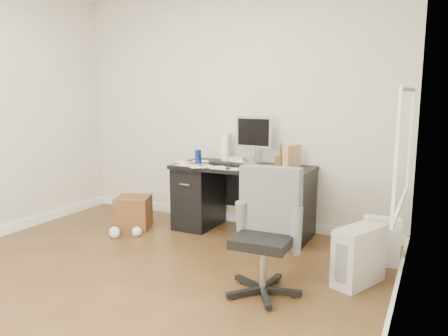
# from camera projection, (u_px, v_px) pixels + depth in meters

# --- Properties ---
(ground) EXTENTS (4.00, 4.00, 0.00)m
(ground) POSITION_uv_depth(u_px,v_px,m) (126.00, 284.00, 3.53)
(ground) COLOR #432B15
(ground) RESTS_ON ground
(room_shell) EXTENTS (4.02, 4.02, 2.71)m
(room_shell) POSITION_uv_depth(u_px,v_px,m) (123.00, 75.00, 3.26)
(room_shell) COLOR beige
(room_shell) RESTS_ON ground
(desk) EXTENTS (1.50, 0.70, 0.75)m
(desk) POSITION_uv_depth(u_px,v_px,m) (242.00, 197.00, 4.79)
(desk) COLOR black
(desk) RESTS_ON ground
(loose_papers) EXTENTS (1.10, 0.60, 0.00)m
(loose_papers) POSITION_uv_depth(u_px,v_px,m) (224.00, 165.00, 4.77)
(loose_papers) COLOR silver
(loose_papers) RESTS_ON desk
(lcd_monitor) EXTENTS (0.44, 0.27, 0.54)m
(lcd_monitor) POSITION_uv_depth(u_px,v_px,m) (254.00, 140.00, 4.82)
(lcd_monitor) COLOR #ACABAF
(lcd_monitor) RESTS_ON desk
(keyboard) EXTENTS (0.44, 0.21, 0.02)m
(keyboard) POSITION_uv_depth(u_px,v_px,m) (229.00, 164.00, 4.78)
(keyboard) COLOR black
(keyboard) RESTS_ON desk
(computer_mouse) EXTENTS (0.07, 0.07, 0.05)m
(computer_mouse) POSITION_uv_depth(u_px,v_px,m) (268.00, 167.00, 4.48)
(computer_mouse) COLOR #ACABAF
(computer_mouse) RESTS_ON desk
(travel_mug) EXTENTS (0.08, 0.08, 0.16)m
(travel_mug) POSITION_uv_depth(u_px,v_px,m) (198.00, 157.00, 4.84)
(travel_mug) COLOR navy
(travel_mug) RESTS_ON desk
(white_binder) EXTENTS (0.21, 0.31, 0.32)m
(white_binder) POSITION_uv_depth(u_px,v_px,m) (226.00, 147.00, 5.03)
(white_binder) COLOR white
(white_binder) RESTS_ON desk
(magazine_file) EXTENTS (0.18, 0.23, 0.24)m
(magazine_file) POSITION_uv_depth(u_px,v_px,m) (292.00, 157.00, 4.57)
(magazine_file) COLOR #9F764C
(magazine_file) RESTS_ON desk
(pen_cup) EXTENTS (0.13, 0.13, 0.25)m
(pen_cup) POSITION_uv_depth(u_px,v_px,m) (280.00, 155.00, 4.69)
(pen_cup) COLOR #553518
(pen_cup) RESTS_ON desk
(yellow_book) EXTENTS (0.21, 0.24, 0.04)m
(yellow_book) POSITION_uv_depth(u_px,v_px,m) (284.00, 169.00, 4.40)
(yellow_book) COLOR #D0D316
(yellow_book) RESTS_ON desk
(paper_remote) EXTENTS (0.24, 0.20, 0.02)m
(paper_remote) POSITION_uv_depth(u_px,v_px,m) (229.00, 168.00, 4.53)
(paper_remote) COLOR silver
(paper_remote) RESTS_ON desk
(office_chair) EXTENTS (0.57, 0.57, 0.97)m
(office_chair) POSITION_uv_depth(u_px,v_px,m) (263.00, 233.00, 3.28)
(office_chair) COLOR #545754
(office_chair) RESTS_ON ground
(pc_tower) EXTENTS (0.38, 0.52, 0.47)m
(pc_tower) POSITION_uv_depth(u_px,v_px,m) (359.00, 256.00, 3.50)
(pc_tower) COLOR #B6B2A5
(pc_tower) RESTS_ON ground
(shopping_bag) EXTENTS (0.35, 0.27, 0.43)m
(shopping_bag) POSITION_uv_depth(u_px,v_px,m) (381.00, 241.00, 3.91)
(shopping_bag) COLOR silver
(shopping_bag) RESTS_ON ground
(wicker_basket) EXTENTS (0.48, 0.48, 0.37)m
(wicker_basket) POSITION_uv_depth(u_px,v_px,m) (133.00, 212.00, 4.98)
(wicker_basket) COLOR #512D18
(wicker_basket) RESTS_ON ground
(desk_printer) EXTENTS (0.30, 0.25, 0.17)m
(desk_printer) POSITION_uv_depth(u_px,v_px,m) (188.00, 221.00, 4.98)
(desk_printer) COLOR slate
(desk_printer) RESTS_ON ground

